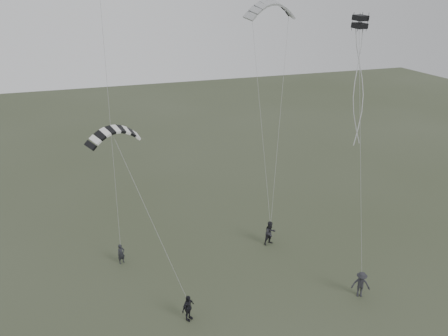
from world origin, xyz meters
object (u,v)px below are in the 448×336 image
object	(u,v)px
flyer_center	(188,308)
flyer_far	(361,284)
flyer_right	(270,233)
flyer_left	(121,254)
kite_pale_large	(271,2)
kite_box	(360,22)
kite_striped	(113,130)

from	to	relation	value
flyer_center	flyer_far	distance (m)	11.27
flyer_right	flyer_far	world-z (taller)	flyer_right
flyer_left	kite_pale_large	size ratio (longest dim) A/B	0.34
kite_box	flyer_center	bearing A→B (deg)	-176.51
flyer_left	kite_pale_large	bearing A→B (deg)	0.07
flyer_right	kite_box	bearing A→B (deg)	-58.48
flyer_right	kite_striped	size ratio (longest dim) A/B	0.63
flyer_center	kite_striped	size ratio (longest dim) A/B	0.55
kite_striped	kite_box	size ratio (longest dim) A/B	4.24
flyer_left	kite_box	xyz separation A→B (m)	(14.86, -4.70, 16.09)
flyer_far	kite_box	bearing A→B (deg)	109.74
flyer_right	flyer_center	size ratio (longest dim) A/B	1.13
kite_striped	kite_box	xyz separation A→B (m)	(14.76, -1.21, 5.56)
flyer_left	kite_box	bearing A→B (deg)	-40.63
flyer_left	kite_pale_large	xyz separation A→B (m)	(13.87, 5.92, 16.85)
flyer_right	flyer_center	distance (m)	10.25
kite_box	kite_pale_large	bearing A→B (deg)	86.29
flyer_right	kite_box	size ratio (longest dim) A/B	2.66
flyer_left	flyer_right	xyz separation A→B (m)	(11.36, -1.12, 0.22)
kite_striped	flyer_center	bearing A→B (deg)	-71.83
kite_striped	kite_box	world-z (taller)	kite_box
kite_pale_large	kite_striped	distance (m)	17.84
flyer_far	kite_striped	size ratio (longest dim) A/B	0.58
flyer_left	flyer_right	size ratio (longest dim) A/B	0.78
kite_box	kite_striped	bearing A→B (deg)	166.30
flyer_left	kite_box	world-z (taller)	kite_box
flyer_center	kite_pale_large	xyz separation A→B (m)	(10.69, 13.22, 16.75)
flyer_left	flyer_center	xyz separation A→B (m)	(3.18, -7.30, 0.10)
flyer_far	flyer_left	bearing A→B (deg)	175.40
flyer_right	flyer_center	xyz separation A→B (m)	(-8.17, -6.18, -0.12)
flyer_right	kite_pale_large	bearing A→B (deg)	57.57
kite_striped	flyer_far	bearing A→B (deg)	-41.05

